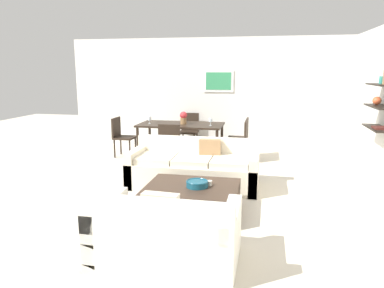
{
  "coord_description": "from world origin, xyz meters",
  "views": [
    {
      "loc": [
        1.1,
        -5.52,
        1.94
      ],
      "look_at": [
        -0.09,
        0.2,
        0.75
      ],
      "focal_mm": 34.34,
      "sensor_mm": 36.0,
      "label": 1
    }
  ],
  "objects_px": {
    "centerpiece_vase": "(183,117)",
    "loveseat_white": "(166,234)",
    "wine_glass_head": "(185,117)",
    "dining_chair_right_far": "(242,135)",
    "dining_chair_right_near": "(240,139)",
    "coffee_table": "(192,199)",
    "sofa_beige": "(194,169)",
    "dining_table": "(181,127)",
    "wine_glass_right_near": "(211,120)",
    "dining_chair_foot": "(171,142)",
    "candle_jar": "(209,183)",
    "decorative_bowl": "(197,184)",
    "wine_glass_left_near": "(150,119)",
    "dining_chair_head": "(189,129)",
    "dining_chair_left_near": "(121,134)"
  },
  "relations": [
    {
      "from": "dining_chair_head",
      "to": "dining_chair_foot",
      "type": "xyz_separation_m",
      "value": [
        0.0,
        -1.77,
        0.0
      ]
    },
    {
      "from": "dining_chair_foot",
      "to": "dining_chair_left_near",
      "type": "bearing_deg",
      "value": 153.37
    },
    {
      "from": "dining_chair_right_far",
      "to": "dining_chair_right_near",
      "type": "bearing_deg",
      "value": -90.0
    },
    {
      "from": "dining_table",
      "to": "dining_chair_right_far",
      "type": "relative_size",
      "value": 2.12
    },
    {
      "from": "centerpiece_vase",
      "to": "loveseat_white",
      "type": "bearing_deg",
      "value": -79.28
    },
    {
      "from": "coffee_table",
      "to": "candle_jar",
      "type": "height_order",
      "value": "candle_jar"
    },
    {
      "from": "dining_chair_foot",
      "to": "wine_glass_head",
      "type": "relative_size",
      "value": 6.11
    },
    {
      "from": "loveseat_white",
      "to": "wine_glass_left_near",
      "type": "distance_m",
      "value": 4.73
    },
    {
      "from": "dining_chair_foot",
      "to": "dining_chair_left_near",
      "type": "relative_size",
      "value": 1.0
    },
    {
      "from": "dining_chair_foot",
      "to": "candle_jar",
      "type": "bearing_deg",
      "value": -62.85
    },
    {
      "from": "dining_table",
      "to": "centerpiece_vase",
      "type": "bearing_deg",
      "value": -16.9
    },
    {
      "from": "wine_glass_head",
      "to": "dining_chair_head",
      "type": "bearing_deg",
      "value": 90.0
    },
    {
      "from": "candle_jar",
      "to": "sofa_beige",
      "type": "bearing_deg",
      "value": 111.61
    },
    {
      "from": "candle_jar",
      "to": "centerpiece_vase",
      "type": "bearing_deg",
      "value": 109.19
    },
    {
      "from": "loveseat_white",
      "to": "candle_jar",
      "type": "height_order",
      "value": "loveseat_white"
    },
    {
      "from": "wine_glass_head",
      "to": "centerpiece_vase",
      "type": "xyz_separation_m",
      "value": [
        0.06,
        -0.44,
        0.05
      ]
    },
    {
      "from": "loveseat_white",
      "to": "wine_glass_right_near",
      "type": "bearing_deg",
      "value": 92.99
    },
    {
      "from": "candle_jar",
      "to": "wine_glass_right_near",
      "type": "bearing_deg",
      "value": 98.6
    },
    {
      "from": "loveseat_white",
      "to": "centerpiece_vase",
      "type": "bearing_deg",
      "value": 100.72
    },
    {
      "from": "dining_table",
      "to": "wine_glass_right_near",
      "type": "height_order",
      "value": "wine_glass_right_near"
    },
    {
      "from": "centerpiece_vase",
      "to": "candle_jar",
      "type": "bearing_deg",
      "value": -70.81
    },
    {
      "from": "dining_table",
      "to": "centerpiece_vase",
      "type": "height_order",
      "value": "centerpiece_vase"
    },
    {
      "from": "dining_chair_right_far",
      "to": "centerpiece_vase",
      "type": "relative_size",
      "value": 3.15
    },
    {
      "from": "dining_table",
      "to": "centerpiece_vase",
      "type": "xyz_separation_m",
      "value": [
        0.06,
        -0.02,
        0.22
      ]
    },
    {
      "from": "decorative_bowl",
      "to": "wine_glass_head",
      "type": "height_order",
      "value": "wine_glass_head"
    },
    {
      "from": "dining_chair_foot",
      "to": "wine_glass_left_near",
      "type": "relative_size",
      "value": 5.33
    },
    {
      "from": "candle_jar",
      "to": "dining_chair_foot",
      "type": "bearing_deg",
      "value": 117.15
    },
    {
      "from": "loveseat_white",
      "to": "sofa_beige",
      "type": "bearing_deg",
      "value": 94.75
    },
    {
      "from": "decorative_bowl",
      "to": "coffee_table",
      "type": "bearing_deg",
      "value": 166.19
    },
    {
      "from": "coffee_table",
      "to": "wine_glass_head",
      "type": "xyz_separation_m",
      "value": [
        -0.91,
        3.62,
        0.66
      ]
    },
    {
      "from": "dining_chair_right_near",
      "to": "wine_glass_left_near",
      "type": "relative_size",
      "value": 5.33
    },
    {
      "from": "coffee_table",
      "to": "dining_chair_head",
      "type": "distance_m",
      "value": 4.2
    },
    {
      "from": "dining_table",
      "to": "dining_chair_right_near",
      "type": "bearing_deg",
      "value": -9.18
    },
    {
      "from": "decorative_bowl",
      "to": "dining_table",
      "type": "relative_size",
      "value": 0.16
    },
    {
      "from": "sofa_beige",
      "to": "coffee_table",
      "type": "xyz_separation_m",
      "value": [
        0.2,
        -1.18,
        -0.1
      ]
    },
    {
      "from": "dining_chair_head",
      "to": "dining_chair_right_near",
      "type": "bearing_deg",
      "value": -39.51
    },
    {
      "from": "dining_table",
      "to": "decorative_bowl",
      "type": "bearing_deg",
      "value": -72.89
    },
    {
      "from": "dining_table",
      "to": "coffee_table",
      "type": "bearing_deg",
      "value": -74.06
    },
    {
      "from": "wine_glass_left_near",
      "to": "wine_glass_head",
      "type": "height_order",
      "value": "wine_glass_left_near"
    },
    {
      "from": "candle_jar",
      "to": "centerpiece_vase",
      "type": "height_order",
      "value": "centerpiece_vase"
    },
    {
      "from": "decorative_bowl",
      "to": "wine_glass_left_near",
      "type": "height_order",
      "value": "wine_glass_left_near"
    },
    {
      "from": "wine_glass_right_near",
      "to": "coffee_table",
      "type": "bearing_deg",
      "value": -85.8
    },
    {
      "from": "sofa_beige",
      "to": "coffee_table",
      "type": "bearing_deg",
      "value": -80.15
    },
    {
      "from": "sofa_beige",
      "to": "dining_chair_right_near",
      "type": "xyz_separation_m",
      "value": [
        0.63,
        1.81,
        0.21
      ]
    },
    {
      "from": "coffee_table",
      "to": "centerpiece_vase",
      "type": "relative_size",
      "value": 4.48
    },
    {
      "from": "coffee_table",
      "to": "wine_glass_right_near",
      "type": "bearing_deg",
      "value": 94.2
    },
    {
      "from": "dining_chair_right_far",
      "to": "dining_chair_right_near",
      "type": "distance_m",
      "value": 0.43
    },
    {
      "from": "sofa_beige",
      "to": "dining_table",
      "type": "relative_size",
      "value": 1.15
    },
    {
      "from": "coffee_table",
      "to": "dining_chair_right_near",
      "type": "height_order",
      "value": "dining_chair_right_near"
    },
    {
      "from": "dining_chair_left_near",
      "to": "wine_glass_left_near",
      "type": "height_order",
      "value": "wine_glass_left_near"
    }
  ]
}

